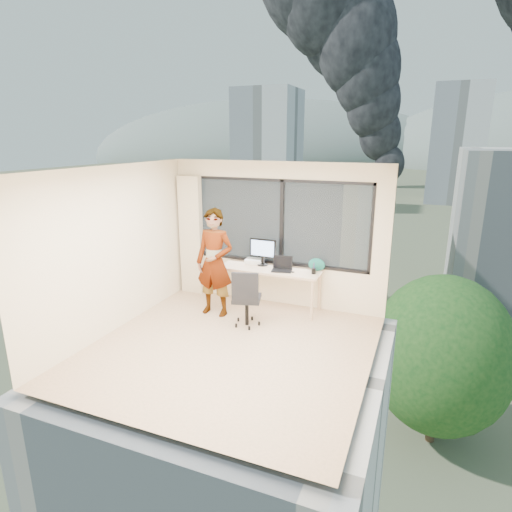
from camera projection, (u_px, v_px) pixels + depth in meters
The scene contains 25 objects.
floor at pixel (231, 348), 6.27m from camera, with size 4.00×4.00×0.01m, color #D8B08C.
ceiling at pixel (227, 169), 5.56m from camera, with size 4.00×4.00×0.01m, color white.
wall_front at pixel (140, 318), 4.13m from camera, with size 4.00×0.01×2.60m, color beige.
wall_left at pixel (114, 250), 6.64m from camera, with size 0.01×4.00×2.60m, color beige.
wall_right at pixel (377, 281), 5.19m from camera, with size 0.01×4.00×2.60m, color beige.
window_wall at pixel (279, 222), 7.62m from camera, with size 3.30×0.16×1.55m, color black, non-canonical shape.
curtain at pixel (191, 236), 8.25m from camera, with size 0.45×0.14×2.30m, color beige.
desk at pixel (270, 288), 7.64m from camera, with size 1.80×0.60×0.75m, color beige.
chair at pixel (247, 297), 6.90m from camera, with size 0.51×0.51×0.99m, color black, non-canonical shape.
person at pixel (215, 263), 7.25m from camera, with size 0.68×0.45×1.86m, color #2D2D33.
monitor at pixel (263, 252), 7.67m from camera, with size 0.50×0.11×0.50m, color black, non-canonical shape.
game_console at pixel (254, 261), 7.87m from camera, with size 0.30×0.25×0.07m, color white.
laptop at pixel (282, 265), 7.37m from camera, with size 0.34×0.36×0.22m, color black, non-canonical shape.
cellphone at pixel (292, 272), 7.33m from camera, with size 0.10×0.04×0.01m, color black.
pen_cup at pixel (314, 271), 7.23m from camera, with size 0.08×0.08×0.10m, color black.
handbag at pixel (317, 265), 7.38m from camera, with size 0.29×0.15×0.22m, color #0D4E47.
exterior_ground at pixel (418, 201), 117.09m from camera, with size 400.00×400.00×0.04m, color #515B3D.
near_bldg_a at pixel (284, 252), 38.18m from camera, with size 16.00×12.00×14.00m, color beige.
far_tower_a at pixel (268, 149), 103.66m from camera, with size 14.00×14.00×28.00m, color silver.
far_tower_b at pixel (457, 145), 110.12m from camera, with size 13.00×13.00×30.00m, color silver.
far_tower_d at pixel (257, 153), 162.58m from camera, with size 16.00×14.00×22.00m, color silver.
hill_a at pixel (267, 159), 338.90m from camera, with size 288.00×216.00×90.00m, color slate.
tree_a at pixel (171, 303), 34.39m from camera, with size 7.00×7.00×8.00m, color #184919, non-canonical shape.
tree_b at pixel (438, 371), 23.45m from camera, with size 7.60×7.60×9.00m, color #184919, non-canonical shape.
smoke_plume_a at pixel (405, 18), 133.09m from camera, with size 40.00×24.00×90.00m, color black, non-canonical shape.
Camera 1 is at (2.48, -5.11, 3.01)m, focal length 29.76 mm.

